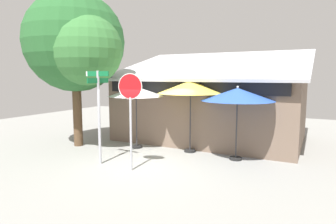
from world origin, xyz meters
TOP-DOWN VIEW (x-y plane):
  - ground_plane at (0.00, 0.00)m, footprint 28.00×28.00m
  - cafe_building at (0.61, 4.70)m, footprint 8.35×5.64m
  - street_sign_post at (-1.31, -0.82)m, footprint 0.98×0.92m
  - stop_sign at (-0.00, -0.91)m, footprint 0.78×0.15m
  - patio_umbrella_ivory_left at (-1.43, 1.56)m, footprint 2.24×2.24m
  - patio_umbrella_mustard_center at (0.74, 1.97)m, footprint 2.49×2.49m
  - patio_umbrella_royal_blue_right at (2.58, 1.72)m, footprint 2.50×2.50m
  - shade_tree at (-3.59, 0.65)m, footprint 4.43×4.00m

SIDE VIEW (x-z plane):
  - ground_plane at x=0.00m, z-range -0.10..0.00m
  - cafe_building at x=0.61m, z-range -0.57..3.59m
  - street_sign_post at x=-1.31m, z-range 0.36..3.44m
  - stop_sign at x=0.00m, z-range 0.59..3.58m
  - patio_umbrella_royal_blue_right at x=2.58m, z-range 0.98..3.56m
  - patio_umbrella_ivory_left at x=-1.43m, z-range 0.99..3.55m
  - patio_umbrella_mustard_center at x=0.74m, z-range 1.08..3.89m
  - shade_tree at x=-3.59m, z-range 1.03..7.30m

